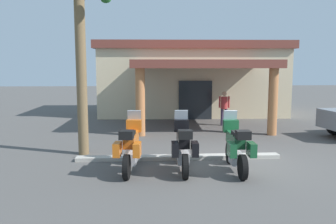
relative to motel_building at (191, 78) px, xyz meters
name	(u,v)px	position (x,y,z in m)	size (l,w,h in m)	color
ground_plane	(235,162)	(-0.07, -10.92, -2.19)	(80.00, 80.00, 0.00)	#514F4C
motel_building	(191,78)	(0.00, 0.00, 0.00)	(11.21, 10.43, 4.27)	beige
motorcycle_orange	(130,147)	(-3.22, -11.68, -1.49)	(0.74, 2.21, 1.61)	black
motorcycle_black	(183,146)	(-1.76, -11.74, -1.49)	(0.71, 2.21, 1.61)	black
motorcycle_green	(236,147)	(-0.29, -11.89, -1.49)	(0.71, 2.21, 1.61)	black
pedestrian	(224,106)	(1.05, -4.39, -1.22)	(0.53, 0.32, 1.67)	#3F334C
palm_tree_roadside	(80,19)	(-4.85, -9.66, 2.20)	(2.32, 2.34, 6.07)	brown
curb_strip	(179,157)	(-1.76, -10.52, -2.13)	(6.40, 0.36, 0.12)	#ADA89E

